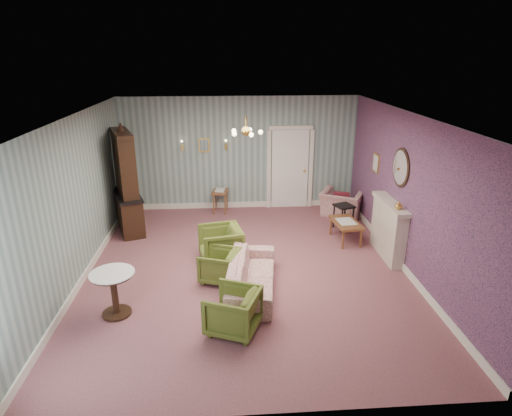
{
  "coord_description": "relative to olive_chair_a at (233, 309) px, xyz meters",
  "views": [
    {
      "loc": [
        -0.34,
        -7.29,
        3.93
      ],
      "look_at": [
        0.2,
        0.4,
        1.1
      ],
      "focal_mm": 30.02,
      "sensor_mm": 36.0,
      "label": 1
    }
  ],
  "objects": [
    {
      "name": "floor",
      "position": [
        0.3,
        1.89,
        -0.37
      ],
      "size": [
        7.0,
        7.0,
        0.0
      ],
      "primitive_type": "plane",
      "color": "#854D54",
      "rests_on": "ground"
    },
    {
      "name": "ceiling",
      "position": [
        0.3,
        1.89,
        2.53
      ],
      "size": [
        7.0,
        7.0,
        0.0
      ],
      "primitive_type": "plane",
      "rotation": [
        3.14,
        0.0,
        0.0
      ],
      "color": "white",
      "rests_on": "ground"
    },
    {
      "name": "wall_back",
      "position": [
        0.3,
        5.39,
        1.08
      ],
      "size": [
        6.0,
        0.0,
        6.0
      ],
      "primitive_type": "plane",
      "rotation": [
        1.57,
        0.0,
        0.0
      ],
      "color": "slate",
      "rests_on": "ground"
    },
    {
      "name": "wall_front",
      "position": [
        0.3,
        -1.61,
        1.08
      ],
      "size": [
        6.0,
        0.0,
        6.0
      ],
      "primitive_type": "plane",
      "rotation": [
        -1.57,
        0.0,
        0.0
      ],
      "color": "slate",
      "rests_on": "ground"
    },
    {
      "name": "wall_left",
      "position": [
        -2.7,
        1.89,
        1.08
      ],
      "size": [
        0.0,
        7.0,
        7.0
      ],
      "primitive_type": "plane",
      "rotation": [
        1.57,
        0.0,
        1.57
      ],
      "color": "slate",
      "rests_on": "ground"
    },
    {
      "name": "wall_right",
      "position": [
        3.3,
        1.89,
        1.08
      ],
      "size": [
        0.0,
        7.0,
        7.0
      ],
      "primitive_type": "plane",
      "rotation": [
        1.57,
        0.0,
        -1.57
      ],
      "color": "slate",
      "rests_on": "ground"
    },
    {
      "name": "wall_right_floral",
      "position": [
        3.29,
        1.89,
        1.08
      ],
      "size": [
        0.0,
        7.0,
        7.0
      ],
      "primitive_type": "plane",
      "rotation": [
        1.57,
        0.0,
        -1.57
      ],
      "color": "#AA5576",
      "rests_on": "ground"
    },
    {
      "name": "door",
      "position": [
        1.6,
        5.35,
        0.71
      ],
      "size": [
        1.12,
        0.12,
        2.16
      ],
      "primitive_type": null,
      "color": "white",
      "rests_on": "floor"
    },
    {
      "name": "olive_chair_a",
      "position": [
        0.0,
        0.0,
        0.0
      ],
      "size": [
        0.88,
        0.91,
        0.73
      ],
      "primitive_type": "imported",
      "rotation": [
        0.0,
        0.0,
        -1.95
      ],
      "color": "#546122",
      "rests_on": "floor"
    },
    {
      "name": "olive_chair_b",
      "position": [
        -0.21,
        1.51,
        -0.04
      ],
      "size": [
        0.77,
        0.8,
        0.65
      ],
      "primitive_type": "imported",
      "rotation": [
        0.0,
        0.0,
        -1.91
      ],
      "color": "#546122",
      "rests_on": "floor"
    },
    {
      "name": "olive_chair_c",
      "position": [
        -0.2,
        2.24,
        0.03
      ],
      "size": [
        0.87,
        0.91,
        0.8
      ],
      "primitive_type": "imported",
      "rotation": [
        0.0,
        0.0,
        -1.37
      ],
      "color": "#546122",
      "rests_on": "floor"
    },
    {
      "name": "sofa_chintz",
      "position": [
        0.35,
        1.15,
        0.01
      ],
      "size": [
        0.81,
        2.0,
        0.76
      ],
      "primitive_type": "imported",
      "rotation": [
        0.0,
        0.0,
        1.44
      ],
      "color": "#963C4B",
      "rests_on": "floor"
    },
    {
      "name": "wingback_chair",
      "position": [
        2.83,
        4.58,
        0.06
      ],
      "size": [
        1.17,
        1.03,
        0.86
      ],
      "primitive_type": "imported",
      "rotation": [
        0.0,
        0.0,
        2.64
      ],
      "color": "#963C4B",
      "rests_on": "floor"
    },
    {
      "name": "dresser",
      "position": [
        -2.33,
        4.06,
        0.85
      ],
      "size": [
        0.98,
        1.55,
        2.44
      ],
      "primitive_type": null,
      "rotation": [
        0.0,
        0.0,
        0.35
      ],
      "color": "black",
      "rests_on": "floor"
    },
    {
      "name": "fireplace",
      "position": [
        3.16,
        2.29,
        0.21
      ],
      "size": [
        0.3,
        1.4,
        1.16
      ],
      "primitive_type": null,
      "color": "beige",
      "rests_on": "floor"
    },
    {
      "name": "mantel_vase",
      "position": [
        3.14,
        1.89,
        0.87
      ],
      "size": [
        0.15,
        0.15,
        0.15
      ],
      "primitive_type": "imported",
      "color": "gold",
      "rests_on": "fireplace"
    },
    {
      "name": "oval_mirror",
      "position": [
        3.26,
        2.29,
        1.48
      ],
      "size": [
        0.04,
        0.76,
        0.84
      ],
      "primitive_type": null,
      "color": "white",
      "rests_on": "wall_right"
    },
    {
      "name": "framed_print",
      "position": [
        3.27,
        3.64,
        1.23
      ],
      "size": [
        0.04,
        0.34,
        0.42
      ],
      "primitive_type": null,
      "color": "gold",
      "rests_on": "wall_right"
    },
    {
      "name": "coffee_table",
      "position": [
        2.52,
        3.05,
        -0.14
      ],
      "size": [
        0.59,
        0.95,
        0.46
      ],
      "primitive_type": null,
      "rotation": [
        0.0,
        0.0,
        0.11
      ],
      "color": "brown",
      "rests_on": "floor"
    },
    {
      "name": "side_table_black",
      "position": [
        2.65,
        3.73,
        -0.07
      ],
      "size": [
        0.51,
        0.51,
        0.59
      ],
      "primitive_type": null,
      "rotation": [
        0.0,
        0.0,
        0.37
      ],
      "color": "black",
      "rests_on": "floor"
    },
    {
      "name": "pedestal_table",
      "position": [
        -1.84,
        0.54,
        0.01
      ],
      "size": [
        0.87,
        0.87,
        0.75
      ],
      "primitive_type": null,
      "rotation": [
        0.0,
        0.0,
        0.33
      ],
      "color": "black",
      "rests_on": "floor"
    },
    {
      "name": "nesting_table",
      "position": [
        -0.23,
        5.04,
        -0.05
      ],
      "size": [
        0.44,
        0.53,
        0.63
      ],
      "primitive_type": null,
      "rotation": [
        0.0,
        0.0,
        -0.13
      ],
      "color": "brown",
      "rests_on": "floor"
    },
    {
      "name": "gilt_mirror_back",
      "position": [
        -0.6,
        5.35,
        1.33
      ],
      "size": [
        0.28,
        0.06,
        0.36
      ],
      "primitive_type": null,
      "color": "gold",
      "rests_on": "wall_back"
    },
    {
      "name": "sconce_left",
      "position": [
        -1.15,
        5.33,
        1.33
      ],
      "size": [
        0.16,
        0.12,
        0.3
      ],
      "primitive_type": null,
      "color": "gold",
      "rests_on": "wall_back"
    },
    {
      "name": "sconce_right",
      "position": [
        -0.05,
        5.33,
        1.33
      ],
      "size": [
        0.16,
        0.12,
        0.3
      ],
      "primitive_type": null,
      "color": "gold",
      "rests_on": "wall_back"
    },
    {
      "name": "chandelier",
      "position": [
        0.3,
        1.89,
        2.26
      ],
      "size": [
        0.56,
        0.56,
        0.36
      ],
      "primitive_type": null,
      "color": "gold",
      "rests_on": "ceiling"
    },
    {
      "name": "burgundy_cushion",
      "position": [
        2.78,
        4.43,
        0.11
      ],
      "size": [
        0.41,
        0.28,
        0.39
      ],
      "primitive_type": "cube",
      "rotation": [
        0.17,
        0.0,
        -0.35
      ],
      "color": "maroon",
      "rests_on": "wingback_chair"
    }
  ]
}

